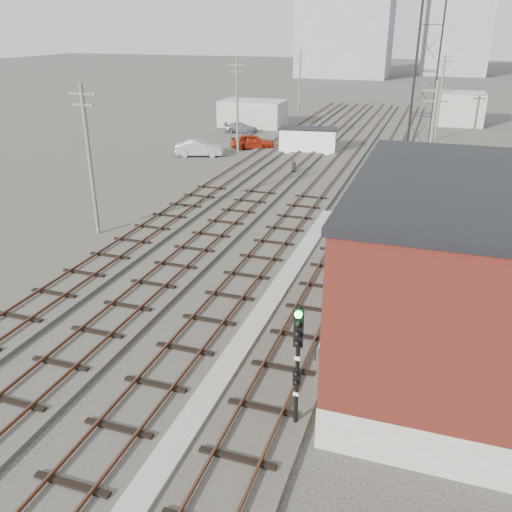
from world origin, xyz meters
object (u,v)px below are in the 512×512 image
at_px(site_trailer, 308,140).
at_px(car_silver, 199,148).
at_px(signal_mast, 297,358).
at_px(car_grey, 241,128).
at_px(switch_stand, 294,168).
at_px(car_red, 252,141).

height_order(site_trailer, car_silver, site_trailer).
xyz_separation_m(site_trailer, car_silver, (-9.70, -5.34, -0.46)).
relative_size(signal_mast, car_grey, 1.10).
relative_size(signal_mast, switch_stand, 3.61).
bearing_deg(car_silver, site_trailer, -80.38).
distance_m(car_red, car_grey, 9.45).
relative_size(signal_mast, site_trailer, 0.73).
bearing_deg(car_red, signal_mast, -178.05).
bearing_deg(car_silver, signal_mast, -170.69).
bearing_deg(site_trailer, car_grey, 134.19).
distance_m(site_trailer, car_red, 5.90).
xyz_separation_m(signal_mast, car_silver, (-19.09, 35.14, -1.87)).
distance_m(signal_mast, car_grey, 52.35).
bearing_deg(switch_stand, car_grey, 126.95).
distance_m(signal_mast, car_red, 42.96).
height_order(signal_mast, car_silver, signal_mast).
bearing_deg(car_silver, switch_stand, -129.25).
relative_size(car_silver, car_grey, 1.16).
bearing_deg(car_grey, signal_mast, -167.82).
bearing_deg(switch_stand, car_red, 131.63).
bearing_deg(car_grey, car_red, -162.39).
relative_size(site_trailer, car_red, 1.33).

